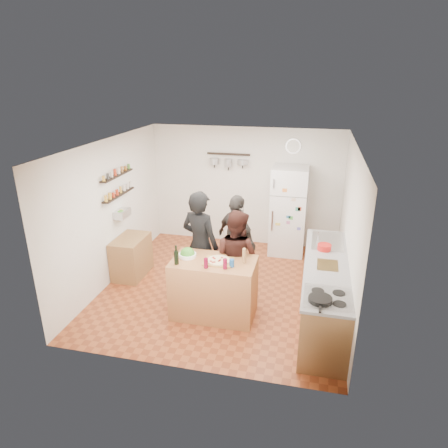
% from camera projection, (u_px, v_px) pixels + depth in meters
% --- Properties ---
extents(room_shell, '(4.20, 4.20, 4.20)m').
position_uv_depth(room_shell, '(228.00, 213.00, 6.89)').
color(room_shell, brown).
rests_on(room_shell, ground).
extents(prep_island, '(1.25, 0.72, 0.91)m').
position_uv_depth(prep_island, '(214.00, 288.00, 6.07)').
color(prep_island, '#A4673C').
rests_on(prep_island, floor).
extents(pizza_board, '(0.42, 0.34, 0.02)m').
position_uv_depth(pizza_board, '(219.00, 261.00, 5.87)').
color(pizza_board, olive).
rests_on(pizza_board, prep_island).
extents(pizza, '(0.34, 0.34, 0.02)m').
position_uv_depth(pizza, '(219.00, 260.00, 5.86)').
color(pizza, beige).
rests_on(pizza, pizza_board).
extents(salad_bowl, '(0.27, 0.27, 0.05)m').
position_uv_depth(salad_bowl, '(188.00, 255.00, 6.03)').
color(salad_bowl, white).
rests_on(salad_bowl, prep_island).
extents(wine_bottle, '(0.07, 0.07, 0.20)m').
position_uv_depth(wine_bottle, '(176.00, 258.00, 5.77)').
color(wine_bottle, black).
rests_on(wine_bottle, prep_island).
extents(wine_glass_near, '(0.06, 0.06, 0.15)m').
position_uv_depth(wine_glass_near, '(206.00, 263.00, 5.67)').
color(wine_glass_near, '#5D081F').
rests_on(wine_glass_near, prep_island).
extents(wine_glass_far, '(0.06, 0.06, 0.15)m').
position_uv_depth(wine_glass_far, '(225.00, 264.00, 5.65)').
color(wine_glass_far, maroon).
rests_on(wine_glass_far, prep_island).
extents(pepper_mill, '(0.06, 0.06, 0.19)m').
position_uv_depth(pepper_mill, '(244.00, 257.00, 5.82)').
color(pepper_mill, olive).
rests_on(pepper_mill, prep_island).
extents(salt_canister, '(0.07, 0.07, 0.11)m').
position_uv_depth(salt_canister, '(232.00, 263.00, 5.71)').
color(salt_canister, '#194B8B').
rests_on(salt_canister, prep_island).
extents(person_left, '(0.76, 0.62, 1.81)m').
position_uv_depth(person_left, '(200.00, 245.00, 6.46)').
color(person_left, black).
rests_on(person_left, floor).
extents(person_center, '(0.93, 0.83, 1.57)m').
position_uv_depth(person_center, '(236.00, 258.00, 6.29)').
color(person_center, black).
rests_on(person_center, floor).
extents(person_back, '(0.97, 0.90, 1.60)m').
position_uv_depth(person_back, '(237.00, 240.00, 6.92)').
color(person_back, '#2F2B29').
rests_on(person_back, floor).
extents(counter_run, '(0.63, 2.63, 0.90)m').
position_uv_depth(counter_run, '(325.00, 292.00, 5.96)').
color(counter_run, '#9E7042').
rests_on(counter_run, floor).
extents(stove_top, '(0.60, 0.62, 0.02)m').
position_uv_depth(stove_top, '(328.00, 298.00, 4.93)').
color(stove_top, white).
rests_on(stove_top, counter_run).
extents(skillet, '(0.29, 0.29, 0.06)m').
position_uv_depth(skillet, '(320.00, 299.00, 4.84)').
color(skillet, black).
rests_on(skillet, stove_top).
extents(sink, '(0.50, 0.80, 0.03)m').
position_uv_depth(sink, '(327.00, 241.00, 6.57)').
color(sink, silver).
rests_on(sink, counter_run).
extents(cutting_board, '(0.30, 0.40, 0.02)m').
position_uv_depth(cutting_board, '(328.00, 266.00, 5.76)').
color(cutting_board, brown).
rests_on(cutting_board, counter_run).
extents(red_bowl, '(0.22, 0.22, 0.09)m').
position_uv_depth(red_bowl, '(324.00, 247.00, 6.23)').
color(red_bowl, red).
rests_on(red_bowl, counter_run).
extents(fridge, '(0.70, 0.68, 1.80)m').
position_uv_depth(fridge, '(288.00, 211.00, 8.05)').
color(fridge, white).
rests_on(fridge, floor).
extents(wall_clock, '(0.30, 0.03, 0.30)m').
position_uv_depth(wall_clock, '(293.00, 146.00, 7.91)').
color(wall_clock, silver).
rests_on(wall_clock, back_wall).
extents(spice_shelf_lower, '(0.12, 1.00, 0.02)m').
position_uv_depth(spice_shelf_lower, '(119.00, 195.00, 7.04)').
color(spice_shelf_lower, black).
rests_on(spice_shelf_lower, left_wall).
extents(spice_shelf_upper, '(0.12, 1.00, 0.02)m').
position_uv_depth(spice_shelf_upper, '(117.00, 175.00, 6.92)').
color(spice_shelf_upper, black).
rests_on(spice_shelf_upper, left_wall).
extents(produce_basket, '(0.18, 0.35, 0.14)m').
position_uv_depth(produce_basket, '(122.00, 213.00, 7.16)').
color(produce_basket, silver).
rests_on(produce_basket, left_wall).
extents(side_table, '(0.50, 0.80, 0.73)m').
position_uv_depth(side_table, '(131.00, 257.00, 7.30)').
color(side_table, olive).
rests_on(side_table, floor).
extents(pot_rack, '(0.90, 0.04, 0.04)m').
position_uv_depth(pot_rack, '(228.00, 154.00, 8.18)').
color(pot_rack, black).
rests_on(pot_rack, back_wall).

